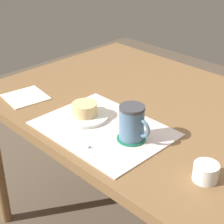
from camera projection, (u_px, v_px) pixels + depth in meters
name	position (u px, v px, depth m)	size (l,w,h in m)	color
dining_table	(148.00, 121.00, 1.44)	(1.22, 0.87, 0.71)	brown
placemat	(103.00, 129.00, 1.25)	(0.43, 0.32, 0.00)	silver
pastry_plate	(85.00, 116.00, 1.31)	(0.17, 0.17, 0.01)	silver
pastry	(85.00, 109.00, 1.29)	(0.09, 0.09, 0.04)	#E5BC7F
coffee_coaster	(131.00, 138.00, 1.19)	(0.09, 0.09, 0.01)	#196B4C
coffee_mug	(132.00, 123.00, 1.16)	(0.11, 0.08, 0.11)	slate
teaspoon	(73.00, 140.00, 1.17)	(0.01, 0.01, 0.13)	silver
paper_napkin	(26.00, 97.00, 1.46)	(0.15, 0.15, 0.00)	silver
sugar_bowl	(206.00, 172.00, 1.00)	(0.07, 0.07, 0.05)	white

